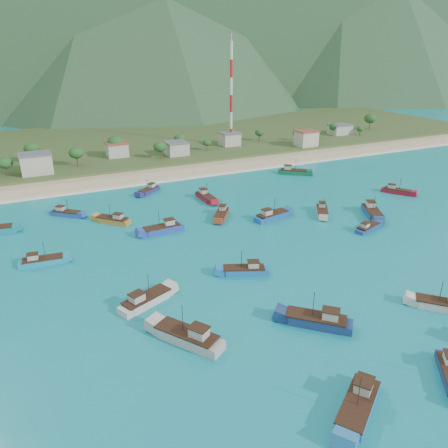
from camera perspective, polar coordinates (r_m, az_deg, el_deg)
name	(u,v)px	position (r m, az deg, el deg)	size (l,w,h in m)	color
ground	(242,268)	(95.32, 2.33, -5.82)	(600.00, 600.00, 0.00)	#0C838A
beach	(142,177)	(164.40, -10.66, 6.10)	(400.00, 18.00, 1.20)	beige
land	(108,145)	(222.31, -14.97, 9.95)	(400.00, 110.00, 2.40)	#385123
surf_line	(149,184)	(155.60, -9.71, 5.24)	(400.00, 2.50, 0.08)	white
village	(150,150)	(186.01, -9.65, 9.50)	(216.57, 26.03, 6.94)	beige
vegetation	(125,149)	(186.60, -12.83, 9.51)	(278.96, 25.82, 8.75)	#235623
radio_tower	(231,95)	(204.46, 0.95, 16.50)	(1.20, 1.20, 44.99)	red
boat_1	(317,321)	(78.78, 12.08, -12.29)	(10.71, 10.42, 6.82)	navy
boat_3	(113,220)	(122.66, -14.31, 0.45)	(8.81, 9.08, 5.77)	#BE7B2B
boat_4	(293,172)	(166.70, 9.00, 6.71)	(10.63, 9.25, 6.47)	#0E623D
boat_5	(358,406)	(64.86, 17.11, -21.78)	(11.45, 9.30, 6.81)	teal
boat_7	(322,211)	(128.51, 12.69, 1.61)	(7.68, 9.47, 5.63)	#B9AFA8
boat_10	(188,337)	(73.56, -4.74, -14.55)	(9.69, 12.09, 7.17)	#B7AEA7
boat_11	(397,191)	(153.69, 21.62, 3.98)	(7.40, 9.41, 5.55)	#AD1427
boat_12	(443,306)	(90.78, 26.68, -9.50)	(9.19, 9.41, 6.00)	beige
boat_13	(222,215)	(122.98, -0.32, 1.22)	(7.81, 9.35, 5.61)	maroon
boat_15	(368,228)	(120.22, 18.29, -0.53)	(8.86, 4.84, 5.02)	#1F458E
boat_17	(146,301)	(83.89, -10.15, -9.85)	(11.13, 7.16, 6.35)	beige
boat_19	(163,229)	(114.11, -8.02, -0.68)	(10.75, 3.73, 6.26)	#2944A9
boat_20	(206,198)	(136.94, -2.38, 3.47)	(3.30, 10.19, 5.97)	maroon
boat_24	(245,271)	(92.99, 2.74, -6.14)	(10.09, 6.50, 5.76)	#1A6EB9
boat_26	(42,262)	(104.78, -22.65, -4.55)	(9.68, 3.65, 5.60)	#1795B8
boat_27	(272,216)	(122.24, 6.30, 1.02)	(11.25, 5.30, 6.40)	#1958A1
boat_29	(149,191)	(145.67, -9.79, 4.29)	(8.94, 7.64, 5.40)	navy
boat_30	(66,214)	(131.86, -19.92, 1.30)	(8.60, 8.00, 5.37)	#294CA6
boat_32	(372,212)	(131.11, 18.75, 1.45)	(8.34, 11.70, 6.76)	navy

